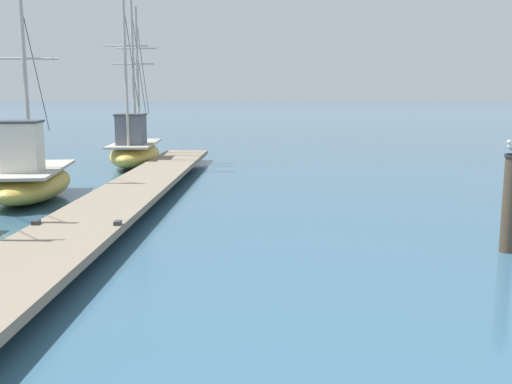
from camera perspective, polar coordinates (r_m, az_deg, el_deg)
The scene contains 4 objects.
floating_dock at distance 15.79m, azimuth -12.29°, elevation -0.01°, with size 2.46×21.63×0.53m.
fishing_boat_0 at distance 17.32m, azimuth -21.46°, elevation 1.31°, with size 2.82×5.13×5.66m.
fishing_boat_2 at distance 24.01m, azimuth -11.87°, elevation 4.20°, with size 2.30×6.63×6.64m.
mooring_piling at distance 11.79m, azimuth 23.70°, elevation -0.88°, with size 0.30×0.30×1.86m.
Camera 1 is at (-1.93, -2.00, 2.97)m, focal length 40.62 mm.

